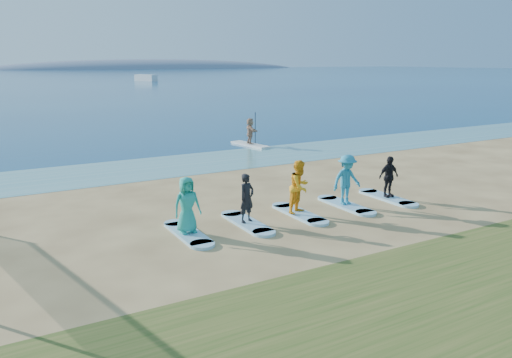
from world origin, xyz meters
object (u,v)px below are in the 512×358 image
paddleboard (250,145)px  surfboard_0 (188,234)px  boat_offshore_b (146,81)px  student_0 (187,205)px  student_1 (247,198)px  surfboard_4 (387,198)px  paddleboarder (250,131)px  student_4 (389,177)px  student_2 (300,187)px  surfboard_1 (247,223)px  surfboard_2 (299,214)px  student_3 (347,180)px  surfboard_3 (346,205)px

paddleboard → surfboard_0: 15.90m
boat_offshore_b → student_0: student_0 is taller
student_0 → student_1: 1.98m
surfboard_4 → student_1: bearing=180.0°
paddleboarder → student_1: 14.84m
student_4 → paddleboarder: bearing=84.3°
surfboard_0 → paddleboard: bearing=54.3°
boat_offshore_b → surfboard_4: (-25.60, -109.79, 0.04)m
surfboard_0 → student_2: bearing=0.0°
surfboard_0 → surfboard_1: 1.98m
surfboard_2 → student_4: bearing=0.0°
boat_offshore_b → student_4: size_ratio=4.30×
surfboard_1 → surfboard_2: 1.98m
student_2 → surfboard_4: size_ratio=0.80×
surfboard_1 → surfboard_2: same height
student_3 → surfboard_4: 2.19m
student_1 → surfboard_2: (1.98, 0.00, -0.81)m
paddleboarder → boat_offshore_b: paddleboarder is taller
paddleboarder → surfboard_3: (-3.33, -12.92, -0.85)m
student_2 → student_3: size_ratio=1.00×
paddleboard → surfboard_0: (-9.28, -12.92, -0.01)m
student_2 → student_1: bearing=156.4°
surfboard_1 → surfboard_4: 5.95m
student_1 → student_2: (1.98, 0.00, 0.11)m
student_0 → paddleboarder: bearing=52.6°
student_1 → surfboard_3: 4.05m
boat_offshore_b → surfboard_2: (-29.56, -109.79, 0.04)m
paddleboard → student_0: size_ratio=1.80×
paddleboard → surfboard_3: 13.34m
paddleboarder → student_4: bearing=-177.6°
boat_offshore_b → surfboard_3: size_ratio=2.98×
surfboard_2 → student_2: (0.00, 0.00, 0.93)m
paddleboard → surfboard_1: paddleboard is taller
surfboard_4 → surfboard_0: bearing=180.0°
student_1 → student_2: size_ratio=0.87×
student_3 → surfboard_1: bearing=179.9°
surfboard_2 → student_2: bearing=0.0°
student_2 → surfboard_4: 4.07m
student_2 → student_4: size_ratio=1.16×
surfboard_1 → surfboard_3: (3.96, 0.00, 0.00)m
paddleboard → student_4: (-1.35, -12.92, 0.79)m
student_2 → student_4: 3.97m
paddleboarder → surfboard_2: (-5.31, -12.92, -0.85)m
paddleboard → surfboard_4: bearing=-105.2°
student_1 → student_4: student_1 is taller
paddleboarder → student_1: (-7.30, -12.92, -0.03)m
student_3 → surfboard_3: bearing=0.0°
student_1 → student_3: size_ratio=0.87×
paddleboard → boat_offshore_b: 99.86m
surfboard_0 → student_0: bearing=0.0°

